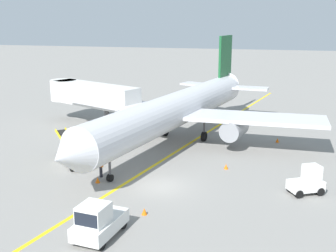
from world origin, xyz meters
The scene contains 13 objects.
ground_plane centered at (0.00, 0.00, 0.00)m, with size 300.00×300.00×0.00m, color gray.
taxi_line_yellow centered at (-1.70, 5.00, 0.00)m, with size 0.30×80.00×0.01m, color yellow.
airliner centered at (-1.59, 11.75, 3.42)m, with size 28.01×35.11×10.10m.
jet_bridge centered at (-13.70, 16.38, 3.54)m, with size 12.86×7.42×4.85m.
pushback_tug centered at (-1.30, -8.22, 0.99)m, with size 2.27×3.78×2.20m.
baggage_tug_near_wing centered at (10.40, 1.44, 0.93)m, with size 2.73×2.32×2.10m.
belt_loader_forward_hold centered at (-8.55, 2.62, 0.78)m, with size 4.53×4.30×2.59m.
ground_crew_marshaller centered at (-5.08, 0.60, 0.91)m, with size 0.36×0.24×1.70m.
safety_cone_nose_left centered at (-11.24, 5.94, 0.22)m, with size 0.36×0.36×0.44m, color orange.
safety_cone_nose_right centered at (8.11, 14.18, 0.22)m, with size 0.36×0.36×0.44m, color orange.
safety_cone_wingtip_left centered at (-4.84, -0.57, 0.22)m, with size 0.36×0.36×0.44m, color orange.
safety_cone_wingtip_right centered at (0.29, -4.78, 0.22)m, with size 0.36×0.36×0.44m, color orange.
safety_cone_tail_area centered at (4.16, 5.01, 0.22)m, with size 0.36×0.36×0.44m, color orange.
Camera 1 is at (8.20, -28.12, 12.04)m, focal length 45.18 mm.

